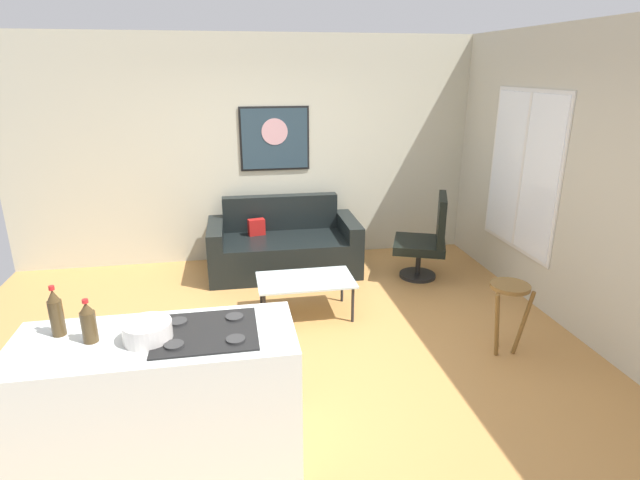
{
  "coord_description": "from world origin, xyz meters",
  "views": [
    {
      "loc": [
        -0.53,
        -4.02,
        2.4
      ],
      "look_at": [
        0.37,
        0.9,
        0.7
      ],
      "focal_mm": 28.51,
      "sensor_mm": 36.0,
      "label": 1
    }
  ],
  "objects": [
    {
      "name": "back_wall",
      "position": [
        0.0,
        2.42,
        1.4
      ],
      "size": [
        6.4,
        0.05,
        2.8
      ],
      "primitive_type": "cube",
      "color": "beige",
      "rests_on": "ground"
    },
    {
      "name": "coffee_table",
      "position": [
        0.17,
        0.62,
        0.36
      ],
      "size": [
        0.96,
        0.57,
        0.39
      ],
      "color": "silver",
      "rests_on": "ground"
    },
    {
      "name": "kitchen_counter",
      "position": [
        -1.01,
        -1.28,
        0.46
      ],
      "size": [
        1.64,
        0.67,
        0.94
      ],
      "color": "silver",
      "rests_on": "ground"
    },
    {
      "name": "soda_bottle_2",
      "position": [
        -1.36,
        -1.26,
        1.03
      ],
      "size": [
        0.08,
        0.08,
        0.26
      ],
      "color": "#47351C",
      "rests_on": "kitchen_counter"
    },
    {
      "name": "bar_stool",
      "position": [
        1.78,
        -0.4,
        0.51
      ],
      "size": [
        0.38,
        0.38,
        0.65
      ],
      "color": "brown",
      "rests_on": "ground"
    },
    {
      "name": "couch",
      "position": [
        0.09,
        1.87,
        0.29
      ],
      "size": [
        1.81,
        0.93,
        0.88
      ],
      "color": "black",
      "rests_on": "ground"
    },
    {
      "name": "window",
      "position": [
        2.59,
        0.9,
        1.34
      ],
      "size": [
        0.03,
        1.32,
        1.72
      ],
      "color": "silver"
    },
    {
      "name": "right_wall",
      "position": [
        2.62,
        0.3,
        1.4
      ],
      "size": [
        0.05,
        6.4,
        2.8
      ],
      "primitive_type": "cube",
      "color": "beige",
      "rests_on": "ground"
    },
    {
      "name": "wall_painting",
      "position": [
        0.07,
        2.38,
        1.56
      ],
      "size": [
        0.87,
        0.03,
        0.79
      ],
      "color": "black"
    },
    {
      "name": "soda_bottle",
      "position": [
        -1.56,
        -1.14,
        1.06
      ],
      "size": [
        0.08,
        0.08,
        0.31
      ],
      "color": "#47351C",
      "rests_on": "kitchen_counter"
    },
    {
      "name": "armchair",
      "position": [
        1.73,
        1.32,
        0.49
      ],
      "size": [
        0.78,
        0.79,
        1.02
      ],
      "color": "black",
      "rests_on": "ground"
    },
    {
      "name": "ground",
      "position": [
        0.0,
        0.0,
        -0.02
      ],
      "size": [
        6.4,
        6.4,
        0.04
      ],
      "primitive_type": "cube",
      "color": "#BB8346"
    },
    {
      "name": "mixing_bowl",
      "position": [
        -1.04,
        -1.31,
        0.97
      ],
      "size": [
        0.28,
        0.28,
        0.11
      ],
      "color": "silver",
      "rests_on": "kitchen_counter"
    }
  ]
}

